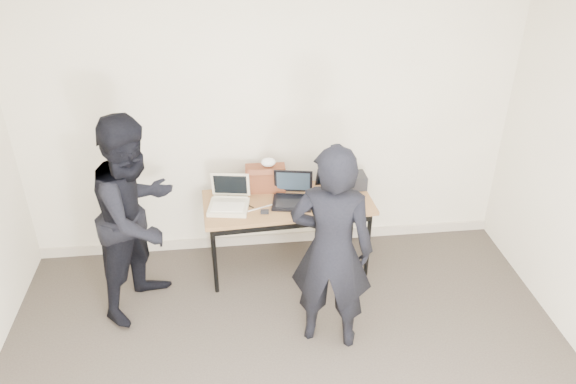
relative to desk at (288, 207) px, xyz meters
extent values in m
cube|color=white|center=(-0.13, -1.83, 2.06)|extent=(4.50, 4.50, 0.05)
cube|color=beige|center=(-0.13, 0.44, 0.69)|extent=(4.50, 0.05, 2.70)
cube|color=brown|center=(0.00, 0.01, 0.04)|extent=(1.54, 0.74, 0.03)
cylinder|color=black|center=(-0.67, -0.29, -0.32)|extent=(0.04, 0.04, 0.68)
cylinder|color=black|center=(0.70, -0.21, -0.32)|extent=(0.04, 0.04, 0.68)
cylinder|color=black|center=(-0.70, 0.24, -0.32)|extent=(0.04, 0.04, 0.68)
cylinder|color=black|center=(0.67, 0.32, -0.32)|extent=(0.04, 0.04, 0.68)
cube|color=black|center=(0.02, -0.27, -0.02)|extent=(1.40, 0.10, 0.06)
cube|color=beige|center=(-0.53, -0.07, 0.08)|extent=(0.38, 0.33, 0.04)
cube|color=silver|center=(-0.53, -0.10, 0.10)|extent=(0.30, 0.20, 0.01)
cube|color=beige|center=(-0.50, 0.09, 0.22)|extent=(0.34, 0.11, 0.24)
cube|color=black|center=(-0.50, 0.08, 0.22)|extent=(0.29, 0.09, 0.19)
cube|color=beige|center=(-0.50, 0.07, 0.10)|extent=(0.30, 0.07, 0.02)
cube|color=black|center=(0.03, -0.05, 0.07)|extent=(0.39, 0.32, 0.02)
cube|color=black|center=(0.03, -0.08, 0.09)|extent=(0.30, 0.19, 0.01)
cube|color=black|center=(0.06, 0.11, 0.20)|extent=(0.35, 0.14, 0.24)
cube|color=#26333F|center=(0.06, 0.10, 0.20)|extent=(0.30, 0.11, 0.20)
cube|color=black|center=(0.05, 0.08, 0.08)|extent=(0.31, 0.07, 0.02)
cube|color=black|center=(0.46, 0.08, 0.07)|extent=(0.33, 0.26, 0.02)
cube|color=black|center=(0.46, 0.06, 0.08)|extent=(0.26, 0.16, 0.01)
cube|color=black|center=(0.43, 0.22, 0.18)|extent=(0.31, 0.12, 0.20)
cube|color=black|center=(0.43, 0.22, 0.18)|extent=(0.26, 0.10, 0.16)
cube|color=black|center=(0.44, 0.19, 0.08)|extent=(0.27, 0.06, 0.01)
cube|color=#612E19|center=(-0.18, 0.23, 0.18)|extent=(0.37, 0.17, 0.24)
cube|color=#612E19|center=(-0.18, 0.17, 0.28)|extent=(0.36, 0.09, 0.07)
cube|color=#612E19|center=(-0.02, 0.23, 0.16)|extent=(0.02, 0.10, 0.02)
ellipsoid|color=white|center=(-0.15, 0.23, 0.34)|extent=(0.14, 0.11, 0.08)
cube|color=black|center=(0.63, 0.19, 0.12)|extent=(0.23, 0.20, 0.13)
cube|color=black|center=(-0.22, -0.17, 0.07)|extent=(0.08, 0.05, 0.03)
cube|color=black|center=(0.19, 0.20, 0.06)|extent=(0.25, 0.01, 0.01)
cube|color=black|center=(0.30, -0.04, 0.06)|extent=(0.29, 0.19, 0.01)
cube|color=silver|center=(-0.01, -0.11, 0.06)|extent=(0.19, 0.18, 0.01)
cube|color=silver|center=(-0.24, -0.08, 0.06)|extent=(0.26, 0.11, 0.01)
cube|color=black|center=(-0.42, 0.04, 0.06)|extent=(0.23, 0.25, 0.01)
cube|color=black|center=(0.52, -0.03, 0.06)|extent=(0.18, 0.21, 0.01)
imported|color=black|center=(0.21, -0.95, 0.20)|extent=(0.72, 0.58, 1.71)
imported|color=black|center=(-1.26, -0.34, 0.21)|extent=(1.01, 1.07, 1.74)
cube|color=#BDB09D|center=(-0.13, 0.40, -0.61)|extent=(4.50, 0.03, 0.10)
camera|label=1|loc=(-0.49, -4.25, 2.64)|focal=35.00mm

